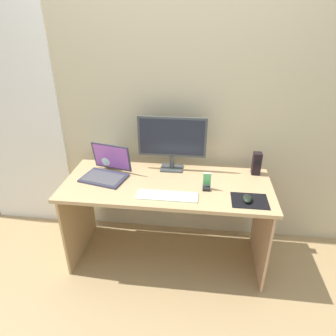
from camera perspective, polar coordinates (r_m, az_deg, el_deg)
The scene contains 12 objects.
ground_plane at distance 2.72m, azimuth -0.17°, elevation -16.18°, with size 8.00×8.00×0.00m, color #A2865A.
wall_back at distance 2.48m, azimuth 1.00°, elevation 12.70°, with size 6.00×0.04×2.50m, color #C2B694.
door_left at distance 2.98m, azimuth -26.69°, elevation 7.54°, with size 0.82×0.02×2.02m, color white.
desk at distance 2.36m, azimuth -0.19°, elevation -5.84°, with size 1.58×0.65×0.72m.
monitor at distance 2.39m, azimuth 0.75°, elevation 5.26°, with size 0.54×0.14×0.44m.
speaker_right at distance 2.48m, azimuth 16.40°, elevation 0.82°, with size 0.07×0.07×0.18m.
laptop at distance 2.41m, azimuth -11.56°, elevation -0.51°, with size 0.38×0.34×0.24m.
fishbowl at distance 2.56m, azimuth -10.82°, elevation 2.20°, with size 0.18×0.18×0.18m, color silver.
keyboard_external at distance 2.13m, azimuth -0.18°, elevation -5.29°, with size 0.43×0.13×0.01m, color white.
mousepad at distance 2.16m, azimuth 15.17°, elevation -5.99°, with size 0.25×0.20×0.00m, color black.
mouse at distance 2.14m, azimuth 14.76°, elevation -5.60°, with size 0.06×0.10×0.04m, color black.
phone_in_dock at distance 2.21m, azimuth 7.33°, elevation -2.92°, with size 0.06×0.06×0.14m.
Camera 1 is at (0.24, -1.96, 1.87)m, focal length 32.25 mm.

